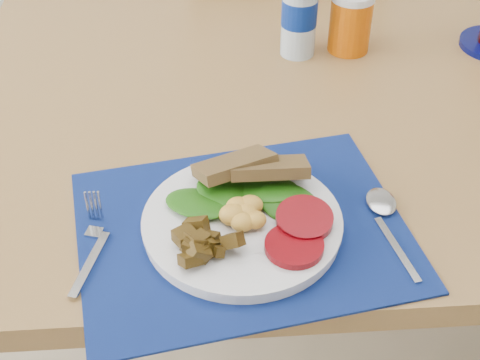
# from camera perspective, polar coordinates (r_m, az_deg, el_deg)

# --- Properties ---
(table) EXTENTS (1.40, 0.90, 0.75)m
(table) POSITION_cam_1_polar(r_m,az_deg,el_deg) (1.21, 10.59, 3.52)
(table) COLOR brown
(table) RESTS_ON ground
(chair_far) EXTENTS (0.52, 0.50, 1.26)m
(chair_far) POSITION_cam_1_polar(r_m,az_deg,el_deg) (1.72, 3.85, 14.18)
(chair_far) COLOR #533A1E
(chair_far) RESTS_ON ground
(placemat) EXTENTS (0.48, 0.40, 0.00)m
(placemat) POSITION_cam_1_polar(r_m,az_deg,el_deg) (0.89, 0.18, -4.22)
(placemat) COLOR black
(placemat) RESTS_ON table
(breakfast_plate) EXTENTS (0.26, 0.26, 0.06)m
(breakfast_plate) POSITION_cam_1_polar(r_m,az_deg,el_deg) (0.87, -0.14, -3.46)
(breakfast_plate) COLOR silver
(breakfast_plate) RESTS_ON placemat
(fork) EXTENTS (0.04, 0.16, 0.00)m
(fork) POSITION_cam_1_polar(r_m,az_deg,el_deg) (0.89, -12.46, -5.30)
(fork) COLOR #B2B5BA
(fork) RESTS_ON placemat
(spoon) EXTENTS (0.04, 0.18, 0.01)m
(spoon) POSITION_cam_1_polar(r_m,az_deg,el_deg) (0.92, 12.33, -3.07)
(spoon) COLOR #B2B5BA
(spoon) RESTS_ON placemat
(water_bottle) EXTENTS (0.07, 0.07, 0.22)m
(water_bottle) POSITION_cam_1_polar(r_m,az_deg,el_deg) (1.24, 5.13, 14.71)
(water_bottle) COLOR #ADBFCC
(water_bottle) RESTS_ON table
(juice_glass) EXTENTS (0.08, 0.08, 0.11)m
(juice_glass) POSITION_cam_1_polar(r_m,az_deg,el_deg) (1.28, 9.40, 13.05)
(juice_glass) COLOR #C85405
(juice_glass) RESTS_ON table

